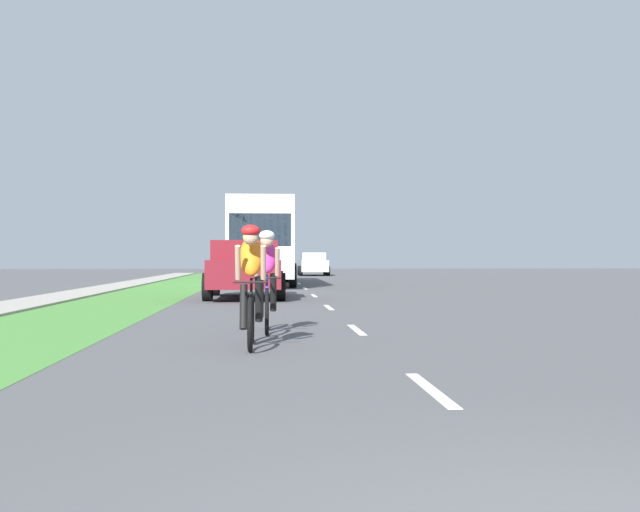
% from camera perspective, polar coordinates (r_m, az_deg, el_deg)
% --- Properties ---
extents(ground_plane, '(120.00, 120.00, 0.00)m').
position_cam_1_polar(ground_plane, '(22.34, -0.26, -3.12)').
color(ground_plane, '#4C4C4F').
extents(grass_verge, '(2.92, 70.00, 0.01)m').
position_cam_1_polar(grass_verge, '(22.61, -13.61, -3.07)').
color(grass_verge, '#478438').
rests_on(grass_verge, ground_plane).
extents(sidewalk_concrete, '(1.54, 70.00, 0.10)m').
position_cam_1_polar(sidewalk_concrete, '(23.09, -19.09, -3.00)').
color(sidewalk_concrete, '#9E998E').
rests_on(sidewalk_concrete, ground_plane).
extents(lane_markings_center, '(0.12, 52.20, 0.01)m').
position_cam_1_polar(lane_markings_center, '(26.32, -0.82, -2.66)').
color(lane_markings_center, white).
rests_on(lane_markings_center, ground_plane).
extents(cyclist_lead, '(0.42, 1.72, 1.58)m').
position_cam_1_polar(cyclist_lead, '(9.93, -5.15, -2.15)').
color(cyclist_lead, black).
rests_on(cyclist_lead, ground_plane).
extents(cyclist_trailing, '(0.42, 1.72, 1.58)m').
position_cam_1_polar(cyclist_trailing, '(11.91, -3.98, -1.81)').
color(cyclist_trailing, black).
rests_on(cyclist_trailing, ground_plane).
extents(pickup_maroon, '(2.22, 5.10, 1.64)m').
position_cam_1_polar(pickup_maroon, '(22.12, -5.55, -1.00)').
color(pickup_maroon, maroon).
rests_on(pickup_maroon, ground_plane).
extents(bus_white, '(2.78, 11.60, 3.48)m').
position_cam_1_polar(bus_white, '(33.57, -4.39, 1.26)').
color(bus_white, silver).
rests_on(bus_white, ground_plane).
extents(sedan_silver, '(1.98, 4.30, 1.52)m').
position_cam_1_polar(sedan_silver, '(50.68, -0.51, -0.59)').
color(sedan_silver, '#A5A8AD').
rests_on(sedan_silver, ground_plane).
extents(suv_black, '(2.15, 4.70, 1.79)m').
position_cam_1_polar(suv_black, '(62.68, -3.95, -0.34)').
color(suv_black, black).
rests_on(suv_black, ground_plane).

